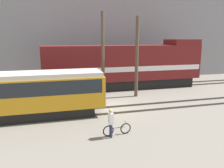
{
  "coord_description": "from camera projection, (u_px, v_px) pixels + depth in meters",
  "views": [
    {
      "loc": [
        -3.69,
        -15.87,
        5.25
      ],
      "look_at": [
        0.5,
        -0.06,
        1.8
      ],
      "focal_mm": 35.0,
      "sensor_mm": 36.0,
      "label": 1
    }
  ],
  "objects": [
    {
      "name": "track_near",
      "position": [
        109.0,
        110.0,
        16.0
      ],
      "size": [
        60.0,
        1.5,
        0.14
      ],
      "color": "#47423D",
      "rests_on": "ground"
    },
    {
      "name": "person",
      "position": [
        111.0,
        120.0,
        11.6
      ],
      "size": [
        0.25,
        0.38,
        1.58
      ],
      "color": "#232D4C",
      "rests_on": "ground"
    },
    {
      "name": "building_backdrop",
      "position": [
        81.0,
        29.0,
        29.03
      ],
      "size": [
        45.23,
        6.0,
        12.98
      ],
      "color": "gray",
      "rests_on": "ground"
    },
    {
      "name": "utility_pole_right",
      "position": [
        137.0,
        57.0,
        19.4
      ],
      "size": [
        0.31,
        0.31,
        7.13
      ],
      "color": "#4C3D2D",
      "rests_on": "ground"
    },
    {
      "name": "utility_pole_center",
      "position": [
        103.0,
        57.0,
        18.59
      ],
      "size": [
        0.28,
        0.28,
        7.42
      ],
      "color": "#4C3D2D",
      "rests_on": "ground"
    },
    {
      "name": "freight_locomotive",
      "position": [
        125.0,
        66.0,
        22.91
      ],
      "size": [
        16.4,
        3.04,
        5.12
      ],
      "color": "black",
      "rests_on": "ground"
    },
    {
      "name": "bicycle",
      "position": [
        117.0,
        130.0,
        12.0
      ],
      "size": [
        1.64,
        0.44,
        0.69
      ],
      "color": "black",
      "rests_on": "ground"
    },
    {
      "name": "streetcar",
      "position": [
        12.0,
        94.0,
        14.04
      ],
      "size": [
        11.85,
        2.54,
        3.06
      ],
      "color": "black",
      "rests_on": "ground"
    },
    {
      "name": "ground_plane",
      "position": [
        106.0,
        107.0,
        17.02
      ],
      "size": [
        120.0,
        120.0,
        0.0
      ],
      "primitive_type": "plane",
      "color": "slate"
    },
    {
      "name": "track_far",
      "position": [
        93.0,
        89.0,
        22.51
      ],
      "size": [
        60.0,
        1.51,
        0.14
      ],
      "color": "#47423D",
      "rests_on": "ground"
    }
  ]
}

